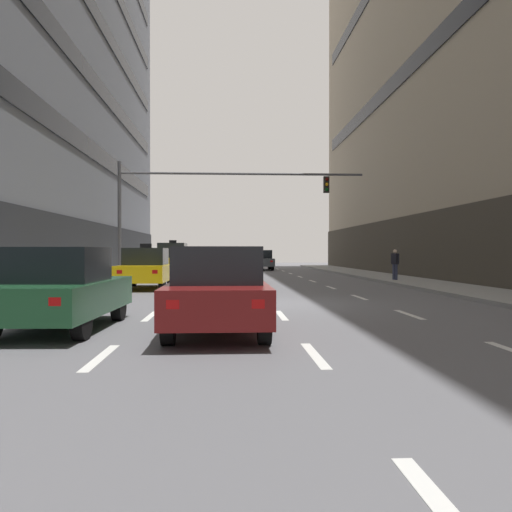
# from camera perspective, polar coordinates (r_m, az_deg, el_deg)

# --- Properties ---
(ground_plane) EXTENTS (120.00, 120.00, 0.00)m
(ground_plane) POSITION_cam_1_polar(r_m,az_deg,el_deg) (16.04, 1.66, -5.14)
(ground_plane) COLOR slate
(sidewalk_left) EXTENTS (3.07, 80.00, 0.14)m
(sidewalk_left) POSITION_cam_1_polar(r_m,az_deg,el_deg) (17.30, -25.58, -4.54)
(sidewalk_left) COLOR gray
(sidewalk_left) RESTS_ON ground
(lane_stripe_l1_s2) EXTENTS (0.16, 2.00, 0.01)m
(lane_stripe_l1_s2) POSITION_cam_1_polar(r_m,az_deg,el_deg) (8.28, -16.40, -10.42)
(lane_stripe_l1_s2) COLOR silver
(lane_stripe_l1_s2) RESTS_ON ground
(lane_stripe_l1_s3) EXTENTS (0.16, 2.00, 0.01)m
(lane_stripe_l1_s3) POSITION_cam_1_polar(r_m,az_deg,el_deg) (13.14, -11.32, -6.37)
(lane_stripe_l1_s3) COLOR silver
(lane_stripe_l1_s3) RESTS_ON ground
(lane_stripe_l1_s4) EXTENTS (0.16, 2.00, 0.01)m
(lane_stripe_l1_s4) POSITION_cam_1_polar(r_m,az_deg,el_deg) (18.08, -9.03, -4.50)
(lane_stripe_l1_s4) COLOR silver
(lane_stripe_l1_s4) RESTS_ON ground
(lane_stripe_l1_s5) EXTENTS (0.16, 2.00, 0.01)m
(lane_stripe_l1_s5) POSITION_cam_1_polar(r_m,az_deg,el_deg) (23.04, -7.73, -3.43)
(lane_stripe_l1_s5) COLOR silver
(lane_stripe_l1_s5) RESTS_ON ground
(lane_stripe_l1_s6) EXTENTS (0.16, 2.00, 0.01)m
(lane_stripe_l1_s6) POSITION_cam_1_polar(r_m,az_deg,el_deg) (28.02, -6.89, -2.74)
(lane_stripe_l1_s6) COLOR silver
(lane_stripe_l1_s6) RESTS_ON ground
(lane_stripe_l1_s7) EXTENTS (0.16, 2.00, 0.01)m
(lane_stripe_l1_s7) POSITION_cam_1_polar(r_m,az_deg,el_deg) (33.00, -6.30, -2.26)
(lane_stripe_l1_s7) COLOR silver
(lane_stripe_l1_s7) RESTS_ON ground
(lane_stripe_l1_s8) EXTENTS (0.16, 2.00, 0.01)m
(lane_stripe_l1_s8) POSITION_cam_1_polar(r_m,az_deg,el_deg) (37.99, -5.87, -1.90)
(lane_stripe_l1_s8) COLOR silver
(lane_stripe_l1_s8) RESTS_ON ground
(lane_stripe_l1_s9) EXTENTS (0.16, 2.00, 0.01)m
(lane_stripe_l1_s9) POSITION_cam_1_polar(r_m,az_deg,el_deg) (42.98, -5.54, -1.63)
(lane_stripe_l1_s9) COLOR silver
(lane_stripe_l1_s9) RESTS_ON ground
(lane_stripe_l1_s10) EXTENTS (0.16, 2.00, 0.01)m
(lane_stripe_l1_s10) POSITION_cam_1_polar(r_m,az_deg,el_deg) (47.98, -5.28, -1.41)
(lane_stripe_l1_s10) COLOR silver
(lane_stripe_l1_s10) RESTS_ON ground
(lane_stripe_l2_s2) EXTENTS (0.16, 2.00, 0.01)m
(lane_stripe_l2_s2) POSITION_cam_1_polar(r_m,az_deg,el_deg) (8.17, 6.34, -10.55)
(lane_stripe_l2_s2) COLOR silver
(lane_stripe_l2_s2) RESTS_ON ground
(lane_stripe_l2_s3) EXTENTS (0.16, 2.00, 0.01)m
(lane_stripe_l2_s3) POSITION_cam_1_polar(r_m,az_deg,el_deg) (13.07, 2.75, -6.40)
(lane_stripe_l2_s3) COLOR silver
(lane_stripe_l2_s3) RESTS_ON ground
(lane_stripe_l2_s4) EXTENTS (0.16, 2.00, 0.01)m
(lane_stripe_l2_s4) POSITION_cam_1_polar(r_m,az_deg,el_deg) (18.03, 1.14, -4.51)
(lane_stripe_l2_s4) COLOR silver
(lane_stripe_l2_s4) RESTS_ON ground
(lane_stripe_l2_s5) EXTENTS (0.16, 2.00, 0.01)m
(lane_stripe_l2_s5) POSITION_cam_1_polar(r_m,az_deg,el_deg) (23.00, 0.23, -3.43)
(lane_stripe_l2_s5) COLOR silver
(lane_stripe_l2_s5) RESTS_ON ground
(lane_stripe_l2_s6) EXTENTS (0.16, 2.00, 0.01)m
(lane_stripe_l2_s6) POSITION_cam_1_polar(r_m,az_deg,el_deg) (27.99, -0.35, -2.74)
(lane_stripe_l2_s6) COLOR silver
(lane_stripe_l2_s6) RESTS_ON ground
(lane_stripe_l2_s7) EXTENTS (0.16, 2.00, 0.01)m
(lane_stripe_l2_s7) POSITION_cam_1_polar(r_m,az_deg,el_deg) (32.98, -0.76, -2.26)
(lane_stripe_l2_s7) COLOR silver
(lane_stripe_l2_s7) RESTS_ON ground
(lane_stripe_l2_s8) EXTENTS (0.16, 2.00, 0.01)m
(lane_stripe_l2_s8) POSITION_cam_1_polar(r_m,az_deg,el_deg) (37.97, -1.06, -1.90)
(lane_stripe_l2_s8) COLOR silver
(lane_stripe_l2_s8) RESTS_ON ground
(lane_stripe_l2_s9) EXTENTS (0.16, 2.00, 0.01)m
(lane_stripe_l2_s9) POSITION_cam_1_polar(r_m,az_deg,el_deg) (42.96, -1.29, -1.63)
(lane_stripe_l2_s9) COLOR silver
(lane_stripe_l2_s9) RESTS_ON ground
(lane_stripe_l2_s10) EXTENTS (0.16, 2.00, 0.01)m
(lane_stripe_l2_s10) POSITION_cam_1_polar(r_m,az_deg,el_deg) (47.96, -1.47, -1.41)
(lane_stripe_l2_s10) COLOR silver
(lane_stripe_l2_s10) RESTS_ON ground
(lane_stripe_l3_s3) EXTENTS (0.16, 2.00, 0.01)m
(lane_stripe_l3_s3) POSITION_cam_1_polar(r_m,az_deg,el_deg) (13.76, 16.16, -6.07)
(lane_stripe_l3_s3) COLOR silver
(lane_stripe_l3_s3) RESTS_ON ground
(lane_stripe_l3_s4) EXTENTS (0.16, 2.00, 0.01)m
(lane_stripe_l3_s4) POSITION_cam_1_polar(r_m,az_deg,el_deg) (18.53, 11.06, -4.38)
(lane_stripe_l3_s4) COLOR silver
(lane_stripe_l3_s4) RESTS_ON ground
(lane_stripe_l3_s5) EXTENTS (0.16, 2.00, 0.01)m
(lane_stripe_l3_s5) POSITION_cam_1_polar(r_m,az_deg,el_deg) (23.40, 8.07, -3.37)
(lane_stripe_l3_s5) COLOR silver
(lane_stripe_l3_s5) RESTS_ON ground
(lane_stripe_l3_s6) EXTENTS (0.16, 2.00, 0.01)m
(lane_stripe_l3_s6) POSITION_cam_1_polar(r_m,az_deg,el_deg) (28.32, 6.12, -2.71)
(lane_stripe_l3_s6) COLOR silver
(lane_stripe_l3_s6) RESTS_ON ground
(lane_stripe_l3_s7) EXTENTS (0.16, 2.00, 0.01)m
(lane_stripe_l3_s7) POSITION_cam_1_polar(r_m,az_deg,el_deg) (33.26, 4.75, -2.24)
(lane_stripe_l3_s7) COLOR silver
(lane_stripe_l3_s7) RESTS_ON ground
(lane_stripe_l3_s8) EXTENTS (0.16, 2.00, 0.01)m
(lane_stripe_l3_s8) POSITION_cam_1_polar(r_m,az_deg,el_deg) (38.21, 3.73, -1.89)
(lane_stripe_l3_s8) COLOR silver
(lane_stripe_l3_s8) RESTS_ON ground
(lane_stripe_l3_s9) EXTENTS (0.16, 2.00, 0.01)m
(lane_stripe_l3_s9) POSITION_cam_1_polar(r_m,az_deg,el_deg) (43.18, 2.95, -1.62)
(lane_stripe_l3_s9) COLOR silver
(lane_stripe_l3_s9) RESTS_ON ground
(lane_stripe_l3_s10) EXTENTS (0.16, 2.00, 0.01)m
(lane_stripe_l3_s10) POSITION_cam_1_polar(r_m,az_deg,el_deg) (48.15, 2.33, -1.40)
(lane_stripe_l3_s10) COLOR silver
(lane_stripe_l3_s10) RESTS_ON ground
(taxi_driving_0) EXTENTS (1.82, 4.33, 2.27)m
(taxi_driving_0) POSITION_cam_1_polar(r_m,az_deg,el_deg) (32.65, -8.95, -0.46)
(taxi_driving_0) COLOR black
(taxi_driving_0) RESTS_ON ground
(car_driving_1) EXTENTS (2.00, 4.47, 1.65)m
(car_driving_1) POSITION_cam_1_polar(r_m,az_deg,el_deg) (11.31, -20.24, -3.37)
(car_driving_1) COLOR black
(car_driving_1) RESTS_ON ground
(car_driving_2) EXTENTS (1.99, 4.59, 1.71)m
(car_driving_2) POSITION_cam_1_polar(r_m,az_deg,el_deg) (45.44, 0.58, -0.46)
(car_driving_2) COLOR black
(car_driving_2) RESTS_ON ground
(taxi_driving_3) EXTENTS (1.95, 4.61, 1.91)m
(taxi_driving_3) POSITION_cam_1_polar(r_m,az_deg,el_deg) (22.92, -11.72, -1.34)
(taxi_driving_3) COLOR black
(taxi_driving_3) RESTS_ON ground
(car_driving_4) EXTENTS (1.88, 4.43, 1.66)m
(car_driving_4) POSITION_cam_1_polar(r_m,az_deg,el_deg) (10.22, -4.16, -3.74)
(car_driving_4) COLOR black
(car_driving_4) RESTS_ON ground
(traffic_signal_0) EXTENTS (12.48, 0.35, 6.00)m
(traffic_signal_0) POSITION_cam_1_polar(r_m,az_deg,el_deg) (27.18, -5.78, 6.46)
(traffic_signal_0) COLOR #4C4C51
(traffic_signal_0) RESTS_ON sidewalk_left
(pedestrian_0) EXTENTS (0.34, 0.47, 1.55)m
(pedestrian_0) POSITION_cam_1_polar(r_m,az_deg,el_deg) (27.80, 14.75, -0.67)
(pedestrian_0) COLOR #383D59
(pedestrian_0) RESTS_ON sidewalk_right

